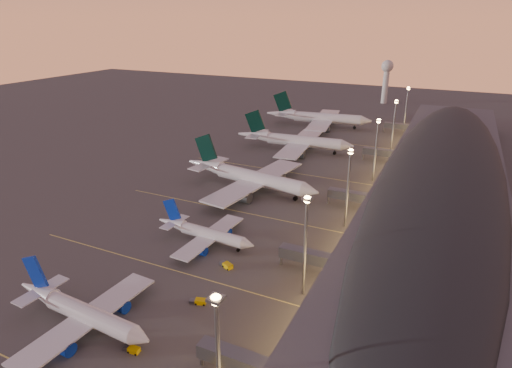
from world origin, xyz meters
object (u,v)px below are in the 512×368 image
(airliner_narrow_south, at_px, (81,312))
(airliner_wide_near, at_px, (249,177))
(airliner_wide_far, at_px, (318,118))
(baggage_tug_a, at_px, (132,349))
(baggage_tug_c, at_px, (227,265))
(airliner_narrow_north, at_px, (204,233))
(radar_tower, at_px, (387,74))
(baggage_tug_d, at_px, (199,301))
(airliner_wide_mid, at_px, (294,141))

(airliner_narrow_south, height_order, airliner_wide_near, airliner_wide_near)
(airliner_wide_far, relative_size, baggage_tug_a, 17.66)
(airliner_wide_near, bearing_deg, baggage_tug_c, -61.39)
(airliner_narrow_north, distance_m, baggage_tug_c, 15.68)
(radar_tower, distance_m, baggage_tug_d, 275.00)
(airliner_wide_near, height_order, baggage_tug_c, airliner_wide_near)
(airliner_wide_far, bearing_deg, airliner_wide_near, -93.51)
(airliner_narrow_north, distance_m, airliner_wide_mid, 100.60)
(airliner_wide_near, xyz_separation_m, baggage_tug_a, (17.58, -88.44, -4.47))
(baggage_tug_d, bearing_deg, airliner_narrow_north, 102.03)
(airliner_narrow_north, bearing_deg, airliner_wide_far, 98.05)
(airliner_narrow_south, height_order, baggage_tug_c, airliner_narrow_south)
(airliner_wide_near, distance_m, baggage_tug_d, 72.84)
(baggage_tug_d, bearing_deg, baggage_tug_a, -118.02)
(airliner_wide_mid, distance_m, baggage_tug_a, 146.18)
(radar_tower, xyz_separation_m, baggage_tug_d, (5.15, -274.12, -21.34))
(baggage_tug_c, relative_size, baggage_tug_d, 1.06)
(baggage_tug_d, bearing_deg, airliner_narrow_south, -154.15)
(airliner_wide_far, bearing_deg, airliner_wide_mid, -92.26)
(airliner_wide_near, bearing_deg, airliner_narrow_south, -79.98)
(airliner_narrow_north, xyz_separation_m, airliner_wide_mid, (-9.52, 100.14, 1.85))
(airliner_wide_near, bearing_deg, radar_tower, 93.81)
(airliner_narrow_south, xyz_separation_m, baggage_tug_a, (15.01, -1.59, -3.08))
(airliner_narrow_south, relative_size, airliner_wide_mid, 0.64)
(airliner_wide_mid, relative_size, baggage_tug_d, 14.42)
(baggage_tug_c, bearing_deg, airliner_wide_mid, 124.98)
(airliner_narrow_south, xyz_separation_m, baggage_tug_d, (18.71, 17.33, -3.04))
(airliner_narrow_south, bearing_deg, radar_tower, 90.49)
(airliner_narrow_north, relative_size, baggage_tug_d, 8.03)
(airliner_narrow_south, bearing_deg, airliner_wide_near, 94.85)
(airliner_narrow_south, bearing_deg, baggage_tug_c, 66.52)
(radar_tower, bearing_deg, airliner_wide_near, -94.51)
(airliner_wide_mid, bearing_deg, airliner_narrow_north, -89.10)
(airliner_narrow_south, relative_size, airliner_wide_far, 0.60)
(airliner_narrow_north, relative_size, baggage_tug_c, 7.57)
(airliner_wide_far, relative_size, radar_tower, 1.99)
(airliner_narrow_south, bearing_deg, airliner_wide_far, 95.97)
(airliner_wide_near, distance_m, radar_tower, 205.93)
(airliner_wide_far, distance_m, baggage_tug_d, 181.60)
(airliner_wide_far, height_order, radar_tower, radar_tower)
(baggage_tug_a, relative_size, baggage_tug_c, 0.83)
(airliner_narrow_north, xyz_separation_m, baggage_tug_d, (14.22, -25.67, -2.56))
(airliner_wide_mid, relative_size, baggage_tug_a, 16.43)
(baggage_tug_d, bearing_deg, airliner_wide_near, 90.06)
(airliner_narrow_north, distance_m, airliner_wide_far, 154.30)
(radar_tower, relative_size, baggage_tug_a, 8.89)
(airliner_narrow_north, bearing_deg, airliner_wide_mid, 98.22)
(airliner_narrow_south, xyz_separation_m, airliner_wide_near, (-2.57, 86.85, 1.39))
(airliner_narrow_south, bearing_deg, airliner_narrow_north, 87.20)
(airliner_wide_near, relative_size, baggage_tug_a, 16.45)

